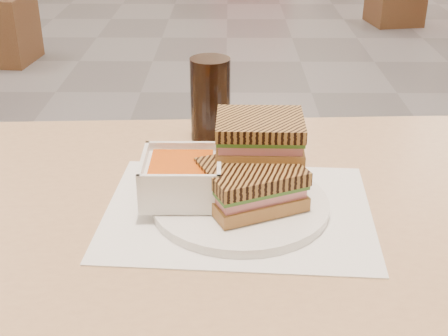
{
  "coord_description": "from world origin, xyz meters",
  "views": [
    {
      "loc": [
        0.02,
        -2.77,
        1.21
      ],
      "look_at": [
        0.01,
        -2.0,
        0.82
      ],
      "focal_mm": 49.07,
      "sensor_mm": 36.0,
      "label": 1
    }
  ],
  "objects_px": {
    "soup_bowl": "(182,179)",
    "panini_lower": "(251,184)",
    "plate": "(241,205)",
    "main_table": "(140,273)",
    "cola_glass": "(210,100)",
    "bg_chair_0r": "(1,29)"
  },
  "relations": [
    {
      "from": "soup_bowl",
      "to": "panini_lower",
      "type": "xyz_separation_m",
      "value": [
        0.1,
        -0.02,
        0.0
      ]
    },
    {
      "from": "main_table",
      "to": "plate",
      "type": "bearing_deg",
      "value": 0.01
    },
    {
      "from": "main_table",
      "to": "plate",
      "type": "height_order",
      "value": "plate"
    },
    {
      "from": "plate",
      "to": "bg_chair_0r",
      "type": "relative_size",
      "value": 0.59
    },
    {
      "from": "plate",
      "to": "bg_chair_0r",
      "type": "bearing_deg",
      "value": 115.21
    },
    {
      "from": "main_table",
      "to": "plate",
      "type": "distance_m",
      "value": 0.2
    },
    {
      "from": "plate",
      "to": "panini_lower",
      "type": "relative_size",
      "value": 1.56
    },
    {
      "from": "plate",
      "to": "panini_lower",
      "type": "height_order",
      "value": "panini_lower"
    },
    {
      "from": "soup_bowl",
      "to": "plate",
      "type": "bearing_deg",
      "value": -8.72
    },
    {
      "from": "cola_glass",
      "to": "bg_chair_0r",
      "type": "distance_m",
      "value": 3.39
    },
    {
      "from": "panini_lower",
      "to": "main_table",
      "type": "bearing_deg",
      "value": 177.63
    },
    {
      "from": "main_table",
      "to": "panini_lower",
      "type": "relative_size",
      "value": 7.45
    },
    {
      "from": "soup_bowl",
      "to": "main_table",
      "type": "bearing_deg",
      "value": -169.21
    },
    {
      "from": "panini_lower",
      "to": "cola_glass",
      "type": "xyz_separation_m",
      "value": [
        -0.07,
        0.26,
        0.03
      ]
    },
    {
      "from": "plate",
      "to": "soup_bowl",
      "type": "distance_m",
      "value": 0.09
    },
    {
      "from": "main_table",
      "to": "cola_glass",
      "type": "distance_m",
      "value": 0.34
    },
    {
      "from": "main_table",
      "to": "cola_glass",
      "type": "bearing_deg",
      "value": 67.77
    },
    {
      "from": "soup_bowl",
      "to": "bg_chair_0r",
      "type": "height_order",
      "value": "soup_bowl"
    },
    {
      "from": "soup_bowl",
      "to": "panini_lower",
      "type": "bearing_deg",
      "value": -11.35
    },
    {
      "from": "cola_glass",
      "to": "soup_bowl",
      "type": "bearing_deg",
      "value": -98.27
    },
    {
      "from": "soup_bowl",
      "to": "cola_glass",
      "type": "xyz_separation_m",
      "value": [
        0.04,
        0.24,
        0.03
      ]
    },
    {
      "from": "main_table",
      "to": "panini_lower",
      "type": "xyz_separation_m",
      "value": [
        0.17,
        -0.01,
        0.16
      ]
    }
  ]
}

